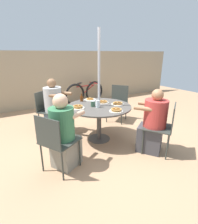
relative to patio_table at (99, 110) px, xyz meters
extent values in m
plane|color=tan|center=(0.00, 0.00, -0.61)|extent=(12.00, 12.00, 0.00)
cube|color=tan|center=(0.00, 2.86, 0.26)|extent=(10.00, 0.06, 1.74)
cylinder|color=#4C4742|center=(0.00, 0.00, -0.61)|extent=(0.44, 0.44, 0.01)
cylinder|color=#4C4742|center=(0.00, 0.00, -0.27)|extent=(0.09, 0.09, 0.68)
cylinder|color=#4C4742|center=(0.00, 0.00, 0.08)|extent=(1.24, 1.24, 0.03)
cylinder|color=#ADADB2|center=(0.00, 0.00, 0.43)|extent=(0.05, 0.05, 2.08)
cylinder|color=#333833|center=(-0.90, -0.28, -0.38)|extent=(0.02, 0.02, 0.46)
cylinder|color=#333833|center=(-0.70, -0.62, -0.38)|extent=(0.02, 0.02, 0.46)
cylinder|color=#333833|center=(-1.24, -0.47, -0.38)|extent=(0.02, 0.02, 0.46)
cylinder|color=#333833|center=(-1.05, -0.81, -0.38)|extent=(0.02, 0.02, 0.46)
cube|color=#333833|center=(-0.97, -0.54, -0.15)|extent=(0.63, 0.63, 0.02)
cube|color=#333833|center=(-1.16, -0.65, 0.07)|extent=(0.23, 0.39, 0.41)
cube|color=gray|center=(-0.87, -0.49, -0.38)|extent=(0.49, 0.48, 0.46)
cylinder|color=#38754C|center=(-0.92, -0.52, 0.09)|extent=(0.36, 0.36, 0.49)
sphere|color=#DBA884|center=(-0.92, -0.52, 0.43)|extent=(0.21, 0.21, 0.21)
cylinder|color=#DBA884|center=(-0.83, -0.30, 0.21)|extent=(0.29, 0.20, 0.07)
cylinder|color=#DBA884|center=(-0.69, -0.55, 0.21)|extent=(0.29, 0.20, 0.07)
cylinder|color=#333833|center=(0.35, -0.87, -0.38)|extent=(0.02, 0.02, 0.46)
cylinder|color=#333833|center=(0.68, -0.65, -0.38)|extent=(0.02, 0.02, 0.46)
cylinder|color=#333833|center=(0.58, -1.19, -0.38)|extent=(0.02, 0.02, 0.46)
cylinder|color=#333833|center=(0.90, -0.97, -0.38)|extent=(0.02, 0.02, 0.46)
cube|color=#333833|center=(0.63, -0.92, -0.15)|extent=(0.64, 0.64, 0.02)
cube|color=#333833|center=(0.75, -1.10, 0.07)|extent=(0.37, 0.26, 0.41)
cube|color=#3D3D42|center=(0.56, -0.82, -0.38)|extent=(0.53, 0.54, 0.46)
cylinder|color=#B73833|center=(0.59, -0.87, 0.09)|extent=(0.38, 0.38, 0.48)
sphere|color=#A3704C|center=(0.59, -0.87, 0.41)|extent=(0.19, 0.19, 0.19)
cylinder|color=#A3704C|center=(0.36, -0.80, 0.20)|extent=(0.22, 0.28, 0.07)
cylinder|color=#A3704C|center=(0.62, -0.63, 0.20)|extent=(0.22, 0.28, 0.07)
cylinder|color=#333833|center=(0.86, 0.38, -0.38)|extent=(0.02, 0.02, 0.46)
cylinder|color=#333833|center=(0.63, 0.69, -0.38)|extent=(0.02, 0.02, 0.46)
cylinder|color=#333833|center=(1.18, 0.60, -0.38)|extent=(0.02, 0.02, 0.46)
cylinder|color=#333833|center=(0.95, 0.92, -0.38)|extent=(0.02, 0.02, 0.46)
cube|color=#333833|center=(0.90, 0.65, -0.15)|extent=(0.64, 0.64, 0.02)
cube|color=#333833|center=(1.08, 0.78, 0.07)|extent=(0.27, 0.37, 0.41)
cylinder|color=#333833|center=(-0.41, 0.84, -0.38)|extent=(0.02, 0.02, 0.46)
cylinder|color=#333833|center=(-0.72, 0.60, -0.38)|extent=(0.02, 0.02, 0.46)
cylinder|color=#333833|center=(-0.66, 1.15, -0.38)|extent=(0.02, 0.02, 0.46)
cylinder|color=#333833|center=(-0.97, 0.91, -0.38)|extent=(0.02, 0.02, 0.46)
cube|color=#333833|center=(-0.69, 0.87, -0.15)|extent=(0.65, 0.65, 0.02)
cube|color=#333833|center=(-0.83, 1.05, 0.07)|extent=(0.36, 0.29, 0.41)
cube|color=slate|center=(-0.62, 0.78, -0.38)|extent=(0.52, 0.53, 0.46)
cylinder|color=#B2B2B2|center=(-0.65, 0.83, 0.11)|extent=(0.37, 0.37, 0.53)
sphere|color=brown|center=(-0.65, 0.83, 0.47)|extent=(0.19, 0.19, 0.19)
cylinder|color=brown|center=(-0.41, 0.76, 0.24)|extent=(0.27, 0.31, 0.07)
cylinder|color=brown|center=(-0.64, 0.57, 0.24)|extent=(0.27, 0.31, 0.07)
cylinder|color=silver|center=(0.05, 0.47, 0.10)|extent=(0.24, 0.24, 0.01)
cylinder|color=#AD7A3D|center=(0.05, 0.47, 0.11)|extent=(0.16, 0.16, 0.01)
cylinder|color=#AD7A3D|center=(0.05, 0.47, 0.13)|extent=(0.15, 0.15, 0.01)
ellipsoid|color=brown|center=(0.05, 0.47, 0.14)|extent=(0.12, 0.11, 0.00)
cube|color=#F4E084|center=(0.05, 0.47, 0.14)|extent=(0.03, 0.03, 0.01)
cylinder|color=silver|center=(0.16, 0.13, 0.10)|extent=(0.24, 0.24, 0.01)
cylinder|color=#AD7A3D|center=(0.17, 0.14, 0.11)|extent=(0.17, 0.17, 0.01)
cylinder|color=#AD7A3D|center=(0.17, 0.13, 0.13)|extent=(0.19, 0.19, 0.01)
ellipsoid|color=brown|center=(0.16, 0.13, 0.14)|extent=(0.14, 0.13, 0.00)
cube|color=#F4E084|center=(0.17, 0.13, 0.14)|extent=(0.03, 0.03, 0.01)
cylinder|color=silver|center=(0.08, -0.45, 0.10)|extent=(0.24, 0.24, 0.01)
cylinder|color=#AD7A3D|center=(0.08, -0.45, 0.11)|extent=(0.17, 0.17, 0.01)
cylinder|color=#AD7A3D|center=(0.09, -0.45, 0.13)|extent=(0.18, 0.18, 0.01)
cylinder|color=#AD7A3D|center=(0.08, -0.45, 0.14)|extent=(0.19, 0.19, 0.01)
ellipsoid|color=brown|center=(0.08, -0.45, 0.14)|extent=(0.14, 0.13, 0.00)
cube|color=#F4E084|center=(0.08, -0.45, 0.15)|extent=(0.02, 0.02, 0.01)
cylinder|color=silver|center=(0.35, -0.12, 0.10)|extent=(0.24, 0.24, 0.01)
cylinder|color=#AD7A3D|center=(0.35, -0.12, 0.11)|extent=(0.19, 0.19, 0.01)
cylinder|color=#AD7A3D|center=(0.36, -0.12, 0.12)|extent=(0.17, 0.17, 0.01)
cylinder|color=#AD7A3D|center=(0.36, -0.12, 0.13)|extent=(0.19, 0.19, 0.01)
ellipsoid|color=brown|center=(0.35, -0.12, 0.14)|extent=(0.14, 0.13, 0.00)
cube|color=#F4E084|center=(0.34, -0.12, 0.15)|extent=(0.02, 0.02, 0.01)
cylinder|color=silver|center=(-0.42, 0.05, 0.10)|extent=(0.24, 0.24, 0.01)
cylinder|color=#AD7A3D|center=(-0.42, 0.04, 0.11)|extent=(0.17, 0.17, 0.01)
cylinder|color=#AD7A3D|center=(-0.42, 0.04, 0.13)|extent=(0.16, 0.16, 0.01)
cylinder|color=#AD7A3D|center=(-0.42, 0.05, 0.14)|extent=(0.17, 0.17, 0.01)
ellipsoid|color=brown|center=(-0.42, 0.05, 0.15)|extent=(0.13, 0.12, 0.00)
cube|color=#F4E084|center=(-0.41, 0.05, 0.15)|extent=(0.02, 0.02, 0.01)
cylinder|color=#602D0F|center=(-0.15, 0.47, 0.15)|extent=(0.06, 0.06, 0.11)
cylinder|color=#602D0F|center=(-0.15, 0.47, 0.23)|extent=(0.03, 0.03, 0.05)
torus|color=#602D0F|center=(-0.12, 0.47, 0.17)|extent=(0.05, 0.01, 0.05)
cylinder|color=#33513D|center=(-0.12, 0.02, 0.15)|extent=(0.08, 0.08, 0.11)
cylinder|color=white|center=(-0.12, 0.02, 0.20)|extent=(0.08, 0.08, 0.01)
cylinder|color=silver|center=(-0.07, -0.08, 0.16)|extent=(0.08, 0.08, 0.13)
torus|color=black|center=(0.54, 2.48, -0.25)|extent=(0.73, 0.18, 0.73)
torus|color=black|center=(1.33, 2.60, -0.25)|extent=(0.73, 0.18, 0.73)
cylinder|color=maroon|center=(0.94, 2.54, 0.00)|extent=(0.65, 0.13, 0.03)
cylinder|color=maroon|center=(1.09, 2.56, -0.12)|extent=(0.50, 0.11, 0.28)
cylinder|color=maroon|center=(0.74, 2.51, 0.05)|extent=(0.03, 0.03, 0.10)
ellipsoid|color=black|center=(0.74, 2.51, 0.12)|extent=(0.21, 0.10, 0.04)
cylinder|color=maroon|center=(1.29, 2.59, 0.07)|extent=(0.09, 0.44, 0.03)
camera|label=1|loc=(-1.63, -2.78, 1.06)|focal=28.00mm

